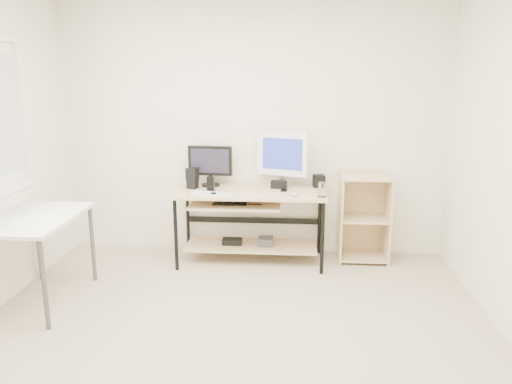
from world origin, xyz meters
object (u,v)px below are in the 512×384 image
Objects in this scene: desk at (248,211)px; white_imac at (282,155)px; side_table at (37,226)px; black_monitor at (210,163)px; shelf_unit at (363,217)px; audio_controller at (211,184)px.

desk is 0.66m from white_imac.
black_monitor reaches higher than side_table.
side_table is at bearing -156.67° from shelf_unit.
black_monitor is at bearing 44.73° from side_table.
shelf_unit is 1.60m from audio_controller.
audio_controller is (-1.55, -0.21, 0.37)m from shelf_unit.
white_imac reaches higher than shelf_unit.
desk is at bearing -133.26° from white_imac.
audio_controller reaches higher than desk.
desk is 10.49× the size of audio_controller.
side_table is (-1.65, -1.06, 0.13)m from desk.
black_monitor reaches higher than audio_controller.
desk is at bearing 11.80° from audio_controller.
audio_controller is (-0.70, -0.23, -0.26)m from white_imac.
black_monitor is at bearing 179.48° from shelf_unit.
side_table is 2.18× the size of black_monitor.
white_imac is at bearing 31.92° from side_table.
desk and side_table have the same top height.
desk is 1.19m from shelf_unit.
side_table is 3.09m from shelf_unit.
white_imac is at bearing 178.76° from shelf_unit.
audio_controller is at bearing -75.59° from black_monitor.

